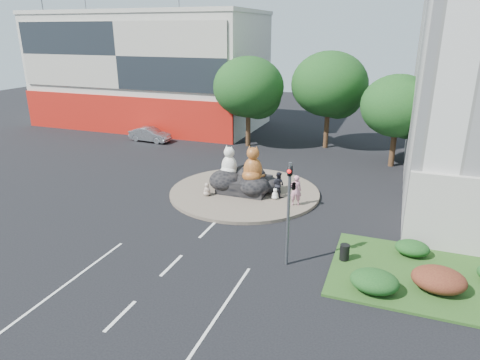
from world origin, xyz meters
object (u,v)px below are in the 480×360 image
object	(u,v)px
cat_tabby	(253,164)
cat_white	(229,161)
litter_bin	(345,252)
pedestrian_pink	(296,190)
kitten_calico	(207,189)
parked_car	(150,135)
kitten_white	(275,193)
pedestrian_dark	(278,184)

from	to	relation	value
cat_tabby	cat_white	bearing A→B (deg)	165.48
cat_tabby	litter_bin	world-z (taller)	cat_tabby
cat_white	pedestrian_pink	world-z (taller)	cat_white
cat_tabby	pedestrian_pink	distance (m)	3.40
cat_white	kitten_calico	xyz separation A→B (m)	(-0.87, -1.75, -1.51)
parked_car	litter_bin	distance (m)	27.10
cat_tabby	parked_car	world-z (taller)	cat_tabby
kitten_white	cat_tabby	bearing A→B (deg)	144.54
cat_tabby	pedestrian_dark	bearing A→B (deg)	2.64
pedestrian_dark	litter_bin	distance (m)	8.33
pedestrian_dark	parked_car	bearing A→B (deg)	-9.87
cat_tabby	kitten_white	xyz separation A→B (m)	(1.64, -0.36, -1.72)
litter_bin	cat_tabby	bearing A→B (deg)	136.45
pedestrian_pink	parked_car	size ratio (longest dim) A/B	0.46
kitten_white	litter_bin	distance (m)	8.00
kitten_calico	kitten_white	xyz separation A→B (m)	(4.33, 0.95, -0.07)
kitten_calico	kitten_white	size ratio (longest dim) A/B	1.20
cat_white	cat_tabby	size ratio (longest dim) A/B	0.89
cat_tabby	pedestrian_pink	world-z (taller)	cat_tabby
kitten_white	pedestrian_pink	size ratio (longest dim) A/B	0.39
cat_white	pedestrian_dark	world-z (taller)	cat_white
pedestrian_dark	cat_tabby	bearing A→B (deg)	26.68
kitten_calico	litter_bin	xyz separation A→B (m)	(9.50, -5.16, -0.14)
pedestrian_pink	kitten_calico	bearing A→B (deg)	-19.24
kitten_calico	kitten_white	world-z (taller)	kitten_calico
kitten_white	cat_white	bearing A→B (deg)	143.85
parked_car	cat_white	bearing A→B (deg)	-125.50
cat_white	kitten_white	xyz separation A→B (m)	(3.46, -0.80, -1.58)
cat_tabby	kitten_white	bearing A→B (deg)	-13.21
kitten_calico	litter_bin	world-z (taller)	kitten_calico
litter_bin	kitten_white	bearing A→B (deg)	130.23
parked_car	pedestrian_pink	bearing A→B (deg)	-119.84
cat_white	pedestrian_dark	xyz separation A→B (m)	(3.53, -0.34, -1.11)
cat_tabby	kitten_white	world-z (taller)	cat_tabby
kitten_calico	parked_car	size ratio (longest dim) A/B	0.21
parked_car	pedestrian_dark	bearing A→B (deg)	-119.63
cat_white	pedestrian_pink	distance (m)	5.18
cat_white	parked_car	bearing A→B (deg)	157.62
cat_white	parked_car	xyz separation A→B (m)	(-12.48, 10.08, -1.46)
pedestrian_pink	parked_car	bearing A→B (deg)	-56.69
cat_tabby	parked_car	size ratio (longest dim) A/B	0.56
kitten_white	litter_bin	size ratio (longest dim) A/B	0.96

